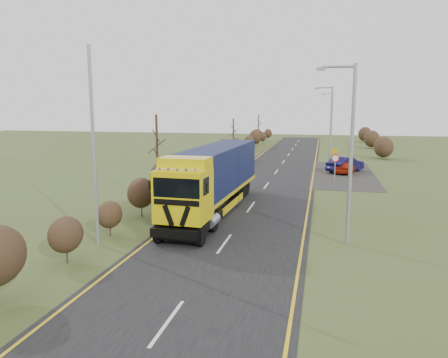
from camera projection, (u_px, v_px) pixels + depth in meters
name	position (u px, v px, depth m)	size (l,w,h in m)	color
ground	(240.00, 223.00, 25.01)	(160.00, 160.00, 0.00)	#3E4A1F
road	(263.00, 190.00, 34.62)	(8.00, 120.00, 0.02)	black
layby	(342.00, 174.00, 42.83)	(6.00, 18.00, 0.02)	#282624
lane_markings	(263.00, 191.00, 34.33)	(7.52, 116.00, 0.01)	gold
hedgerow	(182.00, 172.00, 33.64)	(2.24, 102.04, 6.05)	black
lorry	(214.00, 175.00, 27.18)	(3.00, 14.92, 4.13)	black
car_red_hatchback	(346.00, 167.00, 43.18)	(1.50, 3.73, 1.27)	#A31F08
car_blue_sedan	(345.00, 164.00, 44.01)	(1.65, 4.73, 1.56)	#0B0933
streetlight_near	(349.00, 148.00, 20.36)	(1.82, 0.18, 8.53)	gray
streetlight_mid	(330.00, 124.00, 45.40)	(1.84, 0.18, 8.62)	gray
streetlight_far	(331.00, 118.00, 68.69)	(1.84, 0.18, 8.61)	gray
left_pole	(94.00, 148.00, 20.36)	(0.16, 0.16, 9.36)	gray
speed_sign	(335.00, 163.00, 37.78)	(0.69, 0.10, 2.50)	gray
warning_board	(334.00, 155.00, 47.93)	(0.80, 0.11, 2.10)	gray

